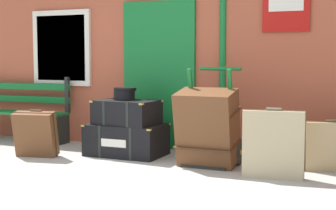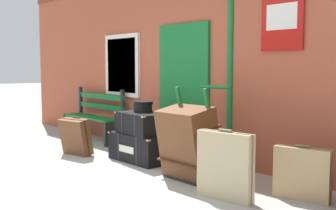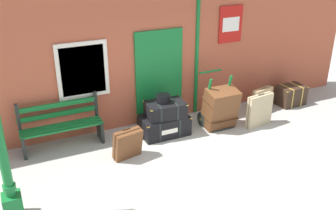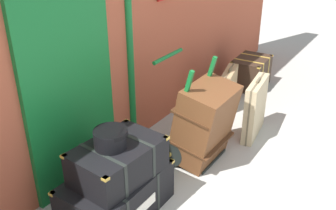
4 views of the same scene
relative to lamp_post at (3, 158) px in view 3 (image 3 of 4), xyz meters
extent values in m
plane|color=#A3A099|center=(3.29, -0.30, -1.05)|extent=(60.00, 60.00, 0.00)
cube|color=#AD5138|center=(3.29, 2.30, 0.55)|extent=(10.40, 0.30, 3.20)
cube|color=#146B2D|center=(3.33, 2.12, 0.00)|extent=(1.10, 0.05, 2.10)
cube|color=#0C401B|center=(3.33, 2.11, 0.00)|extent=(0.06, 0.02, 2.10)
cube|color=silver|center=(1.67, 2.12, 0.40)|extent=(1.04, 0.06, 1.16)
cube|color=silver|center=(1.67, 2.10, 0.40)|extent=(0.88, 0.02, 1.00)
cylinder|color=#146B2D|center=(4.27, 2.14, 0.55)|extent=(0.09, 0.09, 3.14)
cube|color=#B7140F|center=(5.11, 2.12, 1.00)|extent=(0.60, 0.02, 0.84)
cube|color=white|center=(5.11, 2.11, 1.00)|extent=(0.44, 0.01, 0.32)
cube|color=#146B2D|center=(0.00, 0.00, -0.85)|extent=(0.28, 0.28, 0.40)
cylinder|color=#146B2D|center=(0.00, 0.00, -0.50)|extent=(0.19, 0.19, 0.08)
cube|color=#146B2D|center=(1.09, 1.66, -0.60)|extent=(1.60, 0.09, 0.04)
cube|color=#146B2D|center=(1.09, 1.80, -0.60)|extent=(1.60, 0.09, 0.04)
cube|color=#146B2D|center=(1.09, 1.94, -0.60)|extent=(1.60, 0.09, 0.04)
cube|color=#146B2D|center=(1.09, 2.00, -0.40)|extent=(1.60, 0.05, 0.10)
cube|color=#146B2D|center=(1.09, 2.00, -0.20)|extent=(1.60, 0.05, 0.10)
cube|color=black|center=(0.33, 1.80, -0.82)|extent=(0.06, 0.40, 0.45)
cube|color=black|center=(0.33, 2.00, -0.32)|extent=(0.06, 0.06, 0.56)
cube|color=black|center=(1.85, 1.80, -0.82)|extent=(0.06, 0.40, 0.45)
cube|color=black|center=(1.85, 2.00, -0.32)|extent=(0.06, 0.06, 0.56)
cube|color=black|center=(3.15, 1.47, -0.84)|extent=(1.00, 0.64, 0.42)
cube|color=black|center=(2.93, 1.47, -0.84)|extent=(0.04, 0.65, 0.43)
cube|color=black|center=(3.38, 1.47, -0.84)|extent=(0.04, 0.65, 0.43)
cube|color=#B79338|center=(2.67, 1.17, -0.64)|extent=(0.05, 0.05, 0.02)
cube|color=#B79338|center=(3.63, 1.17, -0.64)|extent=(0.05, 0.05, 0.02)
cube|color=#B79338|center=(2.67, 1.77, -0.64)|extent=(0.05, 0.05, 0.02)
cube|color=#B79338|center=(3.63, 1.77, -0.64)|extent=(0.05, 0.05, 0.02)
cube|color=silver|center=(3.14, 1.14, -0.84)|extent=(0.36, 0.01, 0.10)
cube|color=black|center=(3.17, 1.44, -0.47)|extent=(0.84, 0.60, 0.32)
cube|color=black|center=(2.99, 1.45, -0.47)|extent=(0.08, 0.55, 0.33)
cube|color=black|center=(3.35, 1.43, -0.47)|extent=(0.08, 0.55, 0.33)
cube|color=#B79338|center=(2.78, 1.22, -0.32)|extent=(0.05, 0.05, 0.02)
cube|color=#B79338|center=(3.53, 1.16, -0.32)|extent=(0.05, 0.05, 0.02)
cube|color=#B79338|center=(2.81, 1.72, -0.32)|extent=(0.05, 0.05, 0.02)
cube|color=#B79338|center=(3.57, 1.66, -0.32)|extent=(0.05, 0.05, 0.02)
cylinder|color=black|center=(3.12, 1.47, -0.22)|extent=(0.28, 0.28, 0.17)
cylinder|color=black|center=(3.14, 1.47, -0.16)|extent=(0.30, 0.30, 0.04)
cube|color=black|center=(4.38, 1.20, -1.03)|extent=(0.56, 0.28, 0.03)
cube|color=#146B2D|center=(4.13, 1.40, -0.46)|extent=(0.04, 0.34, 1.17)
cube|color=#146B2D|center=(4.63, 1.40, -0.46)|extent=(0.04, 0.34, 1.17)
cylinder|color=#146B2D|center=(4.38, 1.70, 0.12)|extent=(0.54, 0.04, 0.04)
cylinder|color=black|center=(4.06, 1.46, -0.89)|extent=(0.04, 0.32, 0.32)
cylinder|color=#B79338|center=(4.06, 1.46, -0.89)|extent=(0.07, 0.06, 0.06)
cylinder|color=black|center=(4.70, 1.46, -0.89)|extent=(0.04, 0.32, 0.32)
cylinder|color=#B79338|center=(4.70, 1.46, -0.89)|extent=(0.07, 0.06, 0.06)
cube|color=brown|center=(4.38, 1.22, -0.57)|extent=(0.68, 0.59, 0.94)
cube|color=#432715|center=(4.38, 1.22, -0.77)|extent=(0.70, 0.46, 0.11)
cube|color=#432715|center=(4.38, 1.22, -0.38)|extent=(0.70, 0.46, 0.11)
cube|color=tan|center=(5.23, 0.94, -0.68)|extent=(0.67, 0.22, 0.73)
cylinder|color=#71644C|center=(5.23, 0.94, -0.29)|extent=(0.16, 0.05, 0.03)
cube|color=brown|center=(5.23, 0.94, -0.68)|extent=(0.66, 0.11, 0.75)
cube|color=brown|center=(2.13, 0.87, -0.74)|extent=(0.59, 0.39, 0.61)
cylinder|color=#3A2112|center=(2.13, 0.89, -0.44)|extent=(0.16, 0.06, 0.03)
cube|color=#351E10|center=(2.13, 0.87, -0.74)|extent=(0.57, 0.24, 0.59)
cube|color=tan|center=(5.78, 1.56, -0.76)|extent=(0.62, 0.28, 0.57)
cylinder|color=brown|center=(5.78, 1.56, -0.46)|extent=(0.16, 0.07, 0.03)
cube|color=brown|center=(5.78, 1.56, -0.76)|extent=(0.60, 0.17, 0.58)
cube|color=#332319|center=(6.67, 1.58, -0.81)|extent=(0.70, 0.51, 0.48)
cube|color=#B79338|center=(6.52, 1.57, -0.81)|extent=(0.06, 0.49, 0.49)
cube|color=#B79338|center=(6.82, 1.58, -0.81)|extent=(0.06, 0.49, 0.49)
cube|color=#B79338|center=(6.36, 1.34, -0.58)|extent=(0.05, 0.05, 0.02)
cube|color=#B79338|center=(7.00, 1.37, -0.58)|extent=(0.05, 0.05, 0.02)
cube|color=#B79338|center=(6.34, 1.78, -0.58)|extent=(0.05, 0.05, 0.02)
cube|color=#B79338|center=(6.98, 1.81, -0.58)|extent=(0.05, 0.05, 0.02)
camera|label=1|loc=(6.37, -4.47, 0.26)|focal=54.40mm
camera|label=2|loc=(8.15, -2.45, 0.39)|focal=44.98mm
camera|label=3|loc=(0.18, -5.21, 2.93)|focal=41.21mm
camera|label=4|loc=(1.03, -0.50, 1.51)|focal=41.15mm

